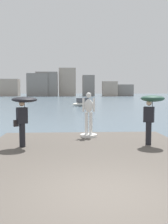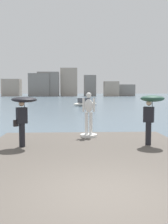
# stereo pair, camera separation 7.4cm
# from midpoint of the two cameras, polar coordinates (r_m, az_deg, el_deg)

# --- Properties ---
(ground_plane) EXTENTS (400.00, 400.00, 0.00)m
(ground_plane) POSITION_cam_midpoint_polar(r_m,az_deg,el_deg) (45.27, -2.07, 1.47)
(ground_plane) COLOR slate
(pier) EXTENTS (7.56, 10.86, 0.40)m
(pier) POSITION_cam_midpoint_polar(r_m,az_deg,el_deg) (7.99, 1.70, -12.01)
(pier) COLOR #564F47
(pier) RESTS_ON ground
(statue_white_figure) EXTENTS (0.77, 0.77, 2.02)m
(statue_white_figure) POSITION_cam_midpoint_polar(r_m,az_deg,el_deg) (11.86, 1.21, -1.53)
(statue_white_figure) COLOR white
(statue_white_figure) RESTS_ON pier
(onlooker_left) EXTENTS (1.27, 1.28, 1.88)m
(onlooker_left) POSITION_cam_midpoint_polar(r_m,az_deg,el_deg) (9.96, -12.94, 0.83)
(onlooker_left) COLOR black
(onlooker_left) RESTS_ON pier
(onlooker_right) EXTENTS (1.22, 1.23, 1.93)m
(onlooker_right) POSITION_cam_midpoint_polar(r_m,az_deg,el_deg) (10.34, 14.65, 1.18)
(onlooker_right) COLOR black
(onlooker_right) RESTS_ON pier
(boat_mid) EXTENTS (4.65, 4.19, 1.35)m
(boat_mid) POSITION_cam_midpoint_polar(r_m,az_deg,el_deg) (43.23, 0.27, 1.98)
(boat_mid) COLOR silver
(boat_mid) RESTS_ON ground
(distant_skyline) EXTENTS (63.23, 10.58, 13.37)m
(distant_skyline) POSITION_cam_midpoint_polar(r_m,az_deg,el_deg) (125.26, -4.96, 5.84)
(distant_skyline) COLOR #A89989
(distant_skyline) RESTS_ON ground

